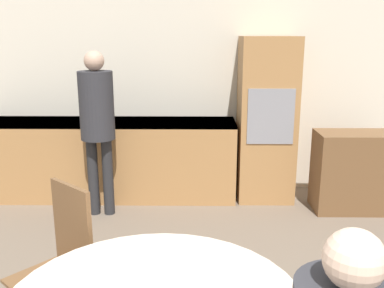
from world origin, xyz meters
name	(u,v)px	position (x,y,z in m)	size (l,w,h in m)	color
wall_back	(199,84)	(0.00, 4.81, 1.30)	(6.79, 0.05, 2.60)	silver
kitchen_counter	(108,158)	(-1.07, 4.47, 0.47)	(2.96, 0.60, 0.91)	#AD7A47
oven_unit	(266,120)	(0.76, 4.47, 0.93)	(0.63, 0.59, 1.85)	#AD7A47
sideboard	(357,172)	(1.71, 4.09, 0.43)	(0.91, 0.45, 0.87)	brown
chair_far_left	(62,258)	(-0.85, 2.01, 0.56)	(0.56, 0.56, 1.01)	brown
person_standing	(97,116)	(-1.04, 3.95, 1.07)	(0.35, 0.35, 1.72)	#262628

